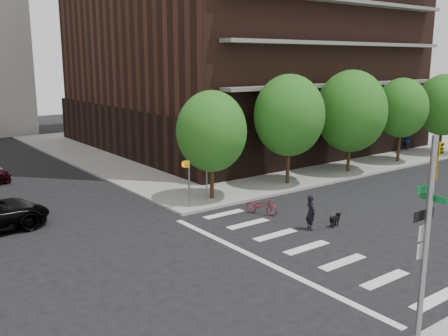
{
  "coord_description": "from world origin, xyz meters",
  "views": [
    {
      "loc": [
        -12.09,
        -14.2,
        7.99
      ],
      "look_at": [
        3.0,
        6.0,
        2.5
      ],
      "focal_mm": 40.0,
      "sensor_mm": 36.0,
      "label": 1
    }
  ],
  "objects_px": {
    "traffic_signal": "(424,264)",
    "dog_walker": "(311,212)",
    "scooter": "(262,206)",
    "pedestrian_far": "(406,140)"
  },
  "relations": [
    {
      "from": "traffic_signal",
      "to": "dog_walker",
      "type": "relative_size",
      "value": 3.53
    },
    {
      "from": "traffic_signal",
      "to": "dog_walker",
      "type": "distance_m",
      "value": 10.71
    },
    {
      "from": "scooter",
      "to": "pedestrian_far",
      "type": "height_order",
      "value": "pedestrian_far"
    },
    {
      "from": "scooter",
      "to": "pedestrian_far",
      "type": "xyz_separation_m",
      "value": [
        22.26,
        6.18,
        0.54
      ]
    },
    {
      "from": "scooter",
      "to": "dog_walker",
      "type": "distance_m",
      "value": 3.26
    },
    {
      "from": "traffic_signal",
      "to": "dog_walker",
      "type": "bearing_deg",
      "value": 59.52
    },
    {
      "from": "traffic_signal",
      "to": "dog_walker",
      "type": "height_order",
      "value": "traffic_signal"
    },
    {
      "from": "scooter",
      "to": "dog_walker",
      "type": "xyz_separation_m",
      "value": [
        0.29,
        -3.23,
        0.38
      ]
    },
    {
      "from": "traffic_signal",
      "to": "pedestrian_far",
      "type": "height_order",
      "value": "traffic_signal"
    },
    {
      "from": "traffic_signal",
      "to": "pedestrian_far",
      "type": "distance_m",
      "value": 33.04
    }
  ]
}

